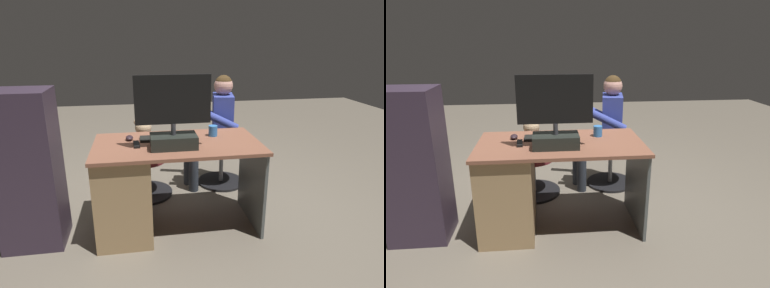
% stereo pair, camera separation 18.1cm
% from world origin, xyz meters
% --- Properties ---
extents(ground_plane, '(10.00, 10.00, 0.00)m').
position_xyz_m(ground_plane, '(0.00, 0.00, 0.00)').
color(ground_plane, '#685F52').
extents(desk, '(1.31, 0.71, 0.74)m').
position_xyz_m(desk, '(0.34, 0.33, 0.40)').
color(desk, brown).
rests_on(desk, ground_plane).
extents(monitor, '(0.56, 0.21, 0.55)m').
position_xyz_m(monitor, '(0.04, 0.43, 0.93)').
color(monitor, black).
rests_on(monitor, desk).
extents(keyboard, '(0.42, 0.14, 0.02)m').
position_xyz_m(keyboard, '(0.08, 0.22, 0.75)').
color(keyboard, black).
rests_on(keyboard, desk).
extents(computer_mouse, '(0.06, 0.10, 0.04)m').
position_xyz_m(computer_mouse, '(0.37, 0.19, 0.76)').
color(computer_mouse, black).
rests_on(computer_mouse, desk).
extents(cup, '(0.07, 0.07, 0.09)m').
position_xyz_m(cup, '(-0.32, 0.19, 0.79)').
color(cup, '#3372BF').
rests_on(cup, desk).
extents(tv_remote, '(0.05, 0.15, 0.02)m').
position_xyz_m(tv_remote, '(0.32, 0.35, 0.75)').
color(tv_remote, black).
rests_on(tv_remote, desk).
extents(office_chair_teddy, '(0.53, 0.53, 0.43)m').
position_xyz_m(office_chair_teddy, '(0.25, -0.31, 0.24)').
color(office_chair_teddy, black).
rests_on(office_chair_teddy, ground_plane).
extents(teddy_bear, '(0.27, 0.27, 0.37)m').
position_xyz_m(teddy_bear, '(0.25, -0.32, 0.59)').
color(teddy_bear, '#D5B186').
rests_on(teddy_bear, office_chair_teddy).
extents(visitor_chair, '(0.50, 0.50, 0.43)m').
position_xyz_m(visitor_chair, '(-0.57, -0.45, 0.26)').
color(visitor_chair, black).
rests_on(visitor_chair, ground_plane).
extents(person, '(0.54, 0.54, 1.18)m').
position_xyz_m(person, '(-0.50, -0.44, 0.68)').
color(person, '#36429A').
rests_on(person, ground_plane).
extents(equipment_rack, '(0.44, 0.36, 1.20)m').
position_xyz_m(equipment_rack, '(1.12, 0.38, 0.60)').
color(equipment_rack, '#322636').
rests_on(equipment_rack, ground_plane).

